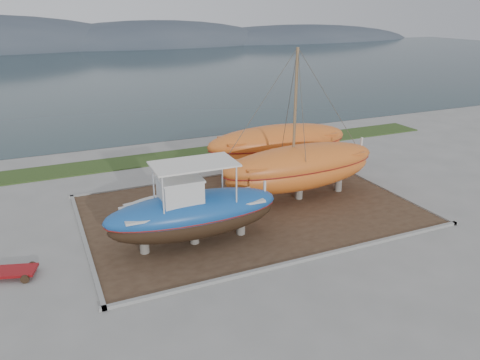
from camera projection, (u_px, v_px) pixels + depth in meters
name	position (u px, v px, depth m)	size (l,w,h in m)	color
ground	(285.00, 241.00, 23.19)	(140.00, 140.00, 0.00)	gray
dirt_patch	(251.00, 210.00, 26.60)	(18.00, 12.00, 0.06)	#422D1E
curb_frame	(251.00, 209.00, 26.58)	(18.60, 12.60, 0.15)	gray
grass_strip	(187.00, 155.00, 36.42)	(44.00, 3.00, 0.08)	#284219
sea	(92.00, 71.00, 83.02)	(260.00, 100.00, 0.04)	#192E32
mountain_ridge	(64.00, 48.00, 130.04)	(200.00, 36.00, 20.00)	#333D49
blue_caique	(193.00, 204.00, 22.14)	(8.50, 2.66, 4.09)	#1A53A3
white_dinghy	(156.00, 209.00, 25.18)	(4.11, 1.54, 1.23)	silver
orange_sailboat	(302.00, 127.00, 26.58)	(10.03, 2.96, 8.80)	orange
orange_bare_hull	(278.00, 150.00, 31.73)	(10.09, 3.03, 3.31)	orange
red_trailer	(16.00, 273.00, 20.03)	(2.43, 1.21, 0.34)	maroon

